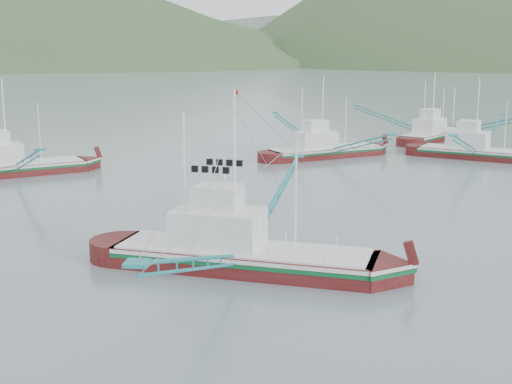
# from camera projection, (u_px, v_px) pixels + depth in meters

# --- Properties ---
(ground) EXTENTS (1200.00, 1200.00, 0.00)m
(ground) POSITION_uv_depth(u_px,v_px,m) (245.00, 269.00, 40.01)
(ground) COLOR slate
(ground) RESTS_ON ground
(main_boat) EXTENTS (15.27, 26.56, 10.85)m
(main_boat) POSITION_uv_depth(u_px,v_px,m) (240.00, 237.00, 39.69)
(main_boat) COLOR #470C0B
(main_boat) RESTS_ON ground
(bg_boat_far) EXTENTS (16.48, 21.57, 9.59)m
(bg_boat_far) POSITION_uv_depth(u_px,v_px,m) (325.00, 139.00, 78.71)
(bg_boat_far) COLOR #470C0B
(bg_boat_far) RESTS_ON ground
(bg_boat_left) EXTENTS (17.97, 22.06, 9.96)m
(bg_boat_left) POSITION_uv_depth(u_px,v_px,m) (11.00, 153.00, 68.07)
(bg_boat_left) COLOR #470C0B
(bg_boat_left) RESTS_ON ground
(bg_boat_right) EXTENTS (13.28, 22.39, 9.52)m
(bg_boat_right) POSITION_uv_depth(u_px,v_px,m) (479.00, 141.00, 77.71)
(bg_boat_right) COLOR #470C0B
(bg_boat_right) RESTS_ON ground
(bg_boat_extra) EXTENTS (20.64, 17.50, 9.59)m
(bg_boat_extra) POSITION_uv_depth(u_px,v_px,m) (434.00, 125.00, 92.40)
(bg_boat_extra) COLOR #470C0B
(bg_boat_extra) RESTS_ON ground
(headland_left) EXTENTS (448.00, 308.00, 210.00)m
(headland_left) POSITION_uv_depth(u_px,v_px,m) (5.00, 65.00, 408.10)
(headland_left) COLOR #37542B
(headland_left) RESTS_ON ground
(ridge_distant) EXTENTS (960.00, 400.00, 240.00)m
(ridge_distant) POSITION_uv_depth(u_px,v_px,m) (360.00, 58.00, 582.37)
(ridge_distant) COLOR slate
(ridge_distant) RESTS_ON ground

